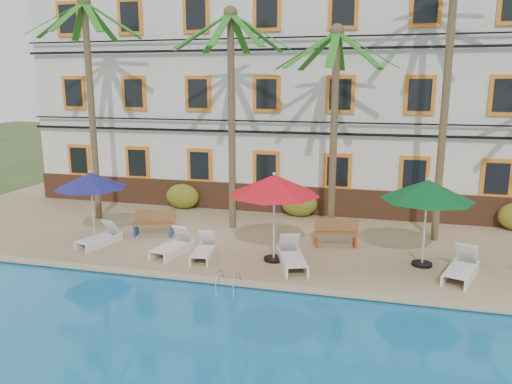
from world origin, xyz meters
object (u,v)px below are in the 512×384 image
(palm_c, at_px, (335,101))
(lounger_e, at_px, (461,268))
(palm_b, at_px, (231,90))
(umbrella_red, at_px, (274,185))
(bench_right, at_px, (336,232))
(umbrella_green, at_px, (427,190))
(lounger_b, at_px, (173,246))
(palm_d, at_px, (449,59))
(umbrella_blue, at_px, (91,181))
(palm_a, at_px, (90,81))
(bench_left, at_px, (154,223))
(lounger_d, at_px, (292,257))
(lounger_a, at_px, (100,237))
(pool_ladder, at_px, (228,284))
(lounger_c, at_px, (204,250))

(palm_c, bearing_deg, lounger_e, -41.01)
(palm_b, relative_size, umbrella_red, 2.88)
(palm_c, height_order, bench_right, palm_c)
(palm_c, distance_m, umbrella_red, 4.48)
(umbrella_green, distance_m, lounger_e, 2.41)
(lounger_b, bearing_deg, palm_c, 38.23)
(palm_d, relative_size, bench_right, 6.34)
(palm_c, xyz_separation_m, umbrella_blue, (-8.03, -3.02, -2.69))
(palm_a, xyz_separation_m, umbrella_green, (12.54, -2.37, -3.18))
(umbrella_red, bearing_deg, umbrella_green, 8.82)
(palm_c, relative_size, lounger_b, 4.06)
(palm_d, xyz_separation_m, umbrella_red, (-5.07, -3.49, -3.82))
(umbrella_green, distance_m, lounger_b, 8.12)
(bench_left, bearing_deg, lounger_d, -18.44)
(bench_left, distance_m, bench_right, 6.54)
(umbrella_green, bearing_deg, lounger_e, -36.46)
(palm_c, bearing_deg, umbrella_red, -111.67)
(bench_right, bearing_deg, palm_b, 163.64)
(palm_a, xyz_separation_m, palm_b, (5.74, 0.05, -0.33))
(lounger_a, bearing_deg, bench_left, 47.18)
(palm_a, bearing_deg, pool_ladder, -35.83)
(palm_a, distance_m, lounger_b, 7.80)
(lounger_a, bearing_deg, lounger_c, -4.34)
(bench_right, bearing_deg, bench_left, -175.86)
(bench_left, bearing_deg, palm_d, 11.62)
(palm_a, distance_m, palm_b, 5.75)
(lounger_a, xyz_separation_m, lounger_b, (2.83, -0.21, 0.02))
(umbrella_green, height_order, lounger_b, umbrella_green)
(lounger_c, height_order, bench_left, bench_left)
(umbrella_red, bearing_deg, palm_d, 34.53)
(lounger_c, bearing_deg, umbrella_red, 7.33)
(umbrella_green, height_order, lounger_e, umbrella_green)
(palm_b, distance_m, lounger_a, 6.98)
(lounger_d, height_order, lounger_e, lounger_d)
(bench_left, bearing_deg, palm_b, 33.74)
(lounger_a, xyz_separation_m, bench_right, (7.87, 1.92, 0.22))
(lounger_b, bearing_deg, umbrella_blue, 168.35)
(umbrella_green, bearing_deg, lounger_d, -164.67)
(umbrella_green, height_order, lounger_c, umbrella_green)
(bench_right, bearing_deg, lounger_e, -27.80)
(umbrella_blue, relative_size, bench_left, 1.59)
(palm_a, height_order, bench_left, palm_a)
(umbrella_green, distance_m, bench_left, 9.50)
(lounger_c, distance_m, pool_ladder, 2.36)
(lounger_b, xyz_separation_m, bench_right, (5.04, 2.13, 0.20))
(lounger_a, distance_m, lounger_c, 3.95)
(umbrella_blue, bearing_deg, umbrella_green, 1.04)
(palm_d, distance_m, bench_right, 6.84)
(palm_c, bearing_deg, palm_a, -177.28)
(palm_b, xyz_separation_m, lounger_d, (2.96, -3.48, -4.91))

